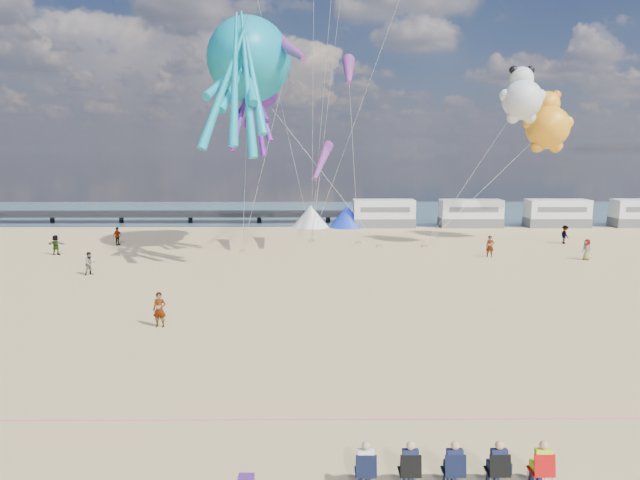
{
  "coord_description": "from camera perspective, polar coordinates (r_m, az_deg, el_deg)",
  "views": [
    {
      "loc": [
        -1.41,
        -21.79,
        8.42
      ],
      "look_at": [
        -1.21,
        6.0,
        3.98
      ],
      "focal_mm": 32.0,
      "sensor_mm": 36.0,
      "label": 1
    }
  ],
  "objects": [
    {
      "name": "ground",
      "position": [
        23.4,
        3.14,
        -12.03
      ],
      "size": [
        120.0,
        120.0,
        0.0
      ],
      "primitive_type": "plane",
      "color": "#D9BD7D",
      "rests_on": "ground"
    },
    {
      "name": "water",
      "position": [
        77.26,
        0.63,
        2.83
      ],
      "size": [
        120.0,
        120.0,
        0.0
      ],
      "primitive_type": "plane",
      "color": "#3A5F6E",
      "rests_on": "ground"
    },
    {
      "name": "pier",
      "position": [
        71.34,
        -22.32,
        2.42
      ],
      "size": [
        60.0,
        3.0,
        0.5
      ],
      "primitive_type": "cube",
      "color": "black",
      "rests_on": "ground"
    },
    {
      "name": "motorhome_0",
      "position": [
        62.61,
        6.39,
        2.67
      ],
      "size": [
        6.6,
        2.5,
        3.0
      ],
      "primitive_type": "cube",
      "color": "silver",
      "rests_on": "ground"
    },
    {
      "name": "motorhome_1",
      "position": [
        64.43,
        14.82,
        2.6
      ],
      "size": [
        6.6,
        2.5,
        3.0
      ],
      "primitive_type": "cube",
      "color": "silver",
      "rests_on": "ground"
    },
    {
      "name": "motorhome_2",
      "position": [
        67.55,
        22.62,
        2.49
      ],
      "size": [
        6.6,
        2.5,
        3.0
      ],
      "primitive_type": "cube",
      "color": "silver",
      "rests_on": "ground"
    },
    {
      "name": "tent_white",
      "position": [
        62.21,
        -0.96,
        2.4
      ],
      "size": [
        4.0,
        4.0,
        2.4
      ],
      "primitive_type": "cone",
      "color": "white",
      "rests_on": "ground"
    },
    {
      "name": "tent_blue",
      "position": [
        62.3,
        2.73,
        2.4
      ],
      "size": [
        4.0,
        4.0,
        2.4
      ],
      "primitive_type": "cone",
      "color": "#1933CC",
      "rests_on": "ground"
    },
    {
      "name": "spectator_row",
      "position": [
        15.67,
        13.17,
        -20.92
      ],
      "size": [
        6.1,
        0.9,
        1.3
      ],
      "primitive_type": null,
      "color": "black",
      "rests_on": "ground"
    },
    {
      "name": "cooler_navy",
      "position": [
        16.84,
        17.86,
        -20.81
      ],
      "size": [
        0.38,
        0.28,
        0.3
      ],
      "primitive_type": "cube",
      "color": "#161945",
      "rests_on": "ground"
    },
    {
      "name": "rope_line",
      "position": [
        18.82,
        4.12,
        -17.46
      ],
      "size": [
        34.0,
        0.03,
        0.03
      ],
      "primitive_type": "cylinder",
      "rotation": [
        0.0,
        1.57,
        0.0
      ],
      "color": "#F2338C",
      "rests_on": "ground"
    },
    {
      "name": "standing_person",
      "position": [
        28.44,
        -15.76,
        -6.72
      ],
      "size": [
        0.63,
        0.42,
        1.7
      ],
      "primitive_type": "imported",
      "rotation": [
        0.0,
        0.0,
        -0.02
      ],
      "color": "tan",
      "rests_on": "ground"
    },
    {
      "name": "beachgoer_0",
      "position": [
        48.32,
        25.13,
        -0.86
      ],
      "size": [
        0.57,
        0.69,
        1.62
      ],
      "primitive_type": "imported",
      "rotation": [
        0.0,
        0.0,
        5.07
      ],
      "color": "#7F6659",
      "rests_on": "ground"
    },
    {
      "name": "beachgoer_1",
      "position": [
        41.5,
        -22.02,
        -2.2
      ],
      "size": [
        0.87,
        0.92,
        1.58
      ],
      "primitive_type": "imported",
      "rotation": [
        0.0,
        0.0,
        0.91
      ],
      "color": "#7F6659",
      "rests_on": "ground"
    },
    {
      "name": "beachgoer_2",
      "position": [
        55.72,
        23.29,
        0.5
      ],
      "size": [
        0.69,
        0.85,
        1.66
      ],
      "primitive_type": "imported",
      "rotation": [
        0.0,
        0.0,
        1.65
      ],
      "color": "#7F6659",
      "rests_on": "ground"
    },
    {
      "name": "beachgoer_3",
      "position": [
        53.56,
        -19.62,
        0.37
      ],
      "size": [
        1.03,
        1.2,
        1.61
      ],
      "primitive_type": "imported",
      "rotation": [
        0.0,
        0.0,
        1.07
      ],
      "color": "#7F6659",
      "rests_on": "ground"
    },
    {
      "name": "beachgoer_4",
      "position": [
        50.48,
        -24.91,
        -0.45
      ],
      "size": [
        0.99,
        0.5,
        1.62
      ],
      "primitive_type": "imported",
      "rotation": [
        0.0,
        0.0,
        3.03
      ],
      "color": "#7F6659",
      "rests_on": "ground"
    },
    {
      "name": "beachgoer_5",
      "position": [
        46.8,
        16.64,
        -0.62
      ],
      "size": [
        1.65,
        0.79,
        1.71
      ],
      "primitive_type": "imported",
      "rotation": [
        0.0,
        0.0,
        6.1
      ],
      "color": "#7F6659",
      "rests_on": "ground"
    },
    {
      "name": "sandbag_a",
      "position": [
        47.54,
        -7.76,
        -1.08
      ],
      "size": [
        0.5,
        0.35,
        0.22
      ],
      "primitive_type": "cube",
      "color": "gray",
      "rests_on": "ground"
    },
    {
      "name": "sandbag_b",
      "position": [
        49.73,
        5.96,
        -0.6
      ],
      "size": [
        0.5,
        0.35,
        0.22
      ],
      "primitive_type": "cube",
      "color": "gray",
      "rests_on": "ground"
    },
    {
      "name": "sandbag_c",
      "position": [
        50.24,
        10.41,
        -0.6
      ],
      "size": [
        0.5,
        0.35,
        0.22
      ],
      "primitive_type": "cube",
      "color": "gray",
      "rests_on": "ground"
    },
    {
      "name": "sandbag_d",
      "position": [
        51.29,
        3.84,
        -0.27
      ],
      "size": [
        0.5,
        0.35,
        0.22
      ],
      "primitive_type": "cube",
      "color": "gray",
      "rests_on": "ground"
    },
    {
      "name": "sandbag_e",
      "position": [
        52.49,
        -0.83,
        -0.04
      ],
      "size": [
        0.5,
        0.35,
        0.22
      ],
      "primitive_type": "cube",
      "color": "gray",
      "rests_on": "ground"
    },
    {
      "name": "kite_octopus_teal",
      "position": [
        47.15,
        -7.08,
        17.42
      ],
      "size": [
        5.87,
        11.89,
        13.17
      ],
      "primitive_type": null,
      "rotation": [
        0.0,
        0.0,
        -0.08
      ],
      "color": "#0C8BA7"
    },
    {
      "name": "kite_octopus_purple",
      "position": [
        50.57,
        -6.26,
        14.67
      ],
      "size": [
        5.16,
        9.0,
        9.68
      ],
      "primitive_type": null,
      "rotation": [
        0.0,
        0.0,
        0.19
      ],
      "color": "#56158E"
    },
    {
      "name": "kite_panda",
      "position": [
        50.05,
        19.57,
        13.07
      ],
      "size": [
        4.11,
        3.9,
        5.45
      ],
      "primitive_type": null,
      "rotation": [
        0.0,
        0.0,
        0.07
      ],
      "color": "silver"
    },
    {
      "name": "kite_teddy_orange",
      "position": [
        54.97,
        21.81,
        10.42
      ],
      "size": [
        5.9,
        5.76,
        6.45
      ],
      "primitive_type": null,
      "rotation": [
        0.0,
        0.0,
        0.41
      ],
      "color": "orange"
    },
    {
      "name": "windsock_left",
      "position": [
        43.63,
        -2.93,
        18.48
      ],
      "size": [
        3.11,
        5.98,
        5.97
      ],
      "primitive_type": null,
      "rotation": [
        0.0,
        0.0,
        0.36
      ],
      "color": "red"
    },
    {
      "name": "windsock_mid",
      "position": [
        43.64,
        2.87,
        16.53
      ],
      "size": [
        1.26,
        5.27,
        5.23
      ],
      "primitive_type": null,
      "rotation": [
        0.0,
        0.0,
        -0.05
      ],
      "color": "red"
    },
    {
      "name": "windsock_right",
      "position": [
        47.43,
        0.17,
        7.86
      ],
      "size": [
        2.22,
        5.74,
        5.69
      ],
      "primitive_type": null,
      "rotation": [
        0.0,
        0.0,
        -0.24
      ],
      "color": "red"
    }
  ]
}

